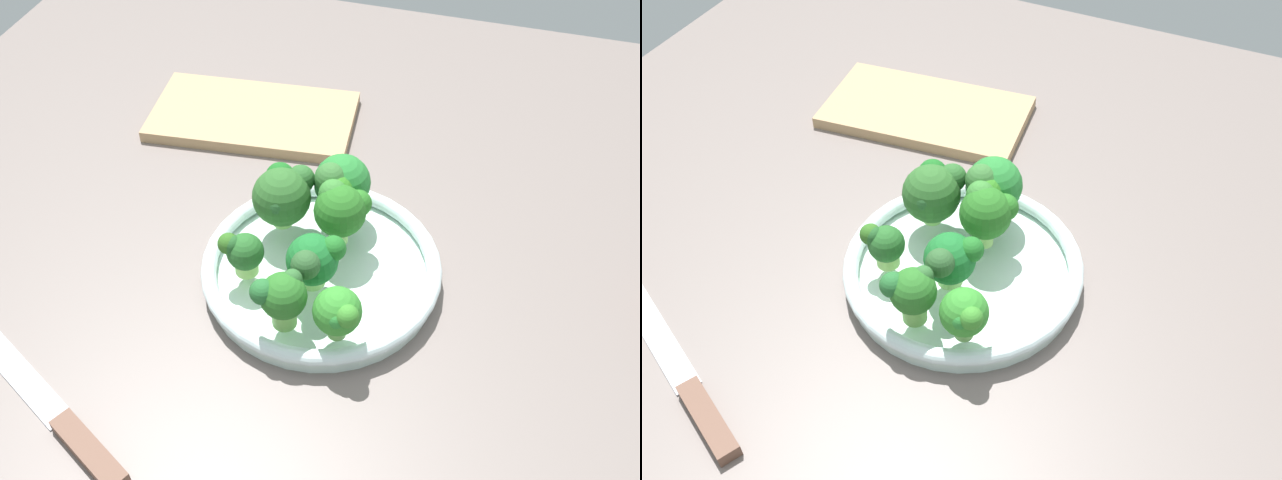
{
  "view_description": "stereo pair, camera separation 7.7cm",
  "coord_description": "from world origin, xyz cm",
  "views": [
    {
      "loc": [
        15.2,
        -49.2,
        61.46
      ],
      "look_at": [
        -0.16,
        2.44,
        6.11
      ],
      "focal_mm": 40.75,
      "sensor_mm": 36.0,
      "label": 1
    },
    {
      "loc": [
        22.41,
        -46.48,
        61.46
      ],
      "look_at": [
        -0.16,
        2.44,
        6.11
      ],
      "focal_mm": 40.75,
      "sensor_mm": 36.0,
      "label": 2
    }
  ],
  "objects": [
    {
      "name": "broccoli_floret_1",
      "position": [
        -5.81,
        6.96,
        7.28
      ],
      "size": [
        6.63,
        7.23,
        7.32
      ],
      "color": "#93D06A",
      "rests_on": "bowl"
    },
    {
      "name": "broccoli_floret_5",
      "position": [
        4.44,
        -6.96,
        6.68
      ],
      "size": [
        4.89,
        4.89,
        6.02
      ],
      "color": "#7AB359",
      "rests_on": "bowl"
    },
    {
      "name": "broccoli_floret_6",
      "position": [
        -7.55,
        -1.52,
        6.11
      ],
      "size": [
        4.82,
        4.03,
        5.21
      ],
      "color": "#9ACF65",
      "rests_on": "bowl"
    },
    {
      "name": "bowl",
      "position": [
        -0.16,
        2.44,
        1.59
      ],
      "size": [
        26.52,
        26.52,
        3.11
      ],
      "color": "silver",
      "rests_on": "ground_plane"
    },
    {
      "name": "cutting_board",
      "position": [
        -17.46,
        27.9,
        0.8
      ],
      "size": [
        29.35,
        17.76,
        1.6
      ],
      "primitive_type": "cube",
      "rotation": [
        0.0,
        0.0,
        0.1
      ],
      "color": "tan",
      "rests_on": "ground_plane"
    },
    {
      "name": "ground_plane",
      "position": [
        0.0,
        0.0,
        -1.25
      ],
      "size": [
        130.0,
        130.0,
        2.5
      ],
      "primitive_type": "cube",
      "color": "slate"
    },
    {
      "name": "broccoli_floret_0",
      "position": [
        1.21,
        6.1,
        7.77
      ],
      "size": [
        6.1,
        5.8,
        7.47
      ],
      "color": "#9FD56C",
      "rests_on": "bowl"
    },
    {
      "name": "knife",
      "position": [
        -18.35,
        -22.09,
        0.55
      ],
      "size": [
        24.7,
        14.41,
        1.5
      ],
      "color": "silver",
      "rests_on": "ground_plane"
    },
    {
      "name": "broccoli_floret_2",
      "position": [
        0.55,
        -1.12,
        6.72
      ],
      "size": [
        5.7,
        6.5,
        6.48
      ],
      "color": "#95D66D",
      "rests_on": "bowl"
    },
    {
      "name": "broccoli_floret_4",
      "position": [
        -0.09,
        9.99,
        7.65
      ],
      "size": [
        6.51,
        7.6,
        7.74
      ],
      "color": "#96D272",
      "rests_on": "bowl"
    },
    {
      "name": "broccoli_floret_3",
      "position": [
        -1.28,
        -6.94,
        7.14
      ],
      "size": [
        5.49,
        4.76,
        6.56
      ],
      "color": "#75B753",
      "rests_on": "bowl"
    }
  ]
}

